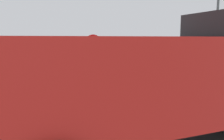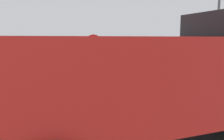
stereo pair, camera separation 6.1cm
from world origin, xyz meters
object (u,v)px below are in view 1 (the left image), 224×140
at_px(stop_sign, 93,52).
at_px(street_light_pole, 217,22).
at_px(loose_tire, 39,77).
at_px(fire_hydrant, 35,82).
at_px(dump_truck_red, 165,75).

bearing_deg(stop_sign, street_light_pole, -2.16).
height_order(loose_tire, street_light_pole, street_light_pole).
height_order(fire_hydrant, loose_tire, loose_tire).
distance_m(fire_hydrant, loose_tire, 0.45).
bearing_deg(fire_hydrant, street_light_pole, -6.67).
relative_size(loose_tire, street_light_pole, 0.22).
relative_size(fire_hydrant, dump_truck_red, 0.11).
height_order(stop_sign, street_light_pole, street_light_pole).
bearing_deg(loose_tire, street_light_pole, -4.41).
xyz_separation_m(loose_tire, street_light_pole, (8.43, -0.65, 2.37)).
distance_m(loose_tire, street_light_pole, 8.78).
distance_m(stop_sign, street_light_pole, 6.42).
distance_m(loose_tire, stop_sign, 2.42).
bearing_deg(fire_hydrant, dump_truck_red, -67.39).
height_order(loose_tire, dump_truck_red, dump_truck_red).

